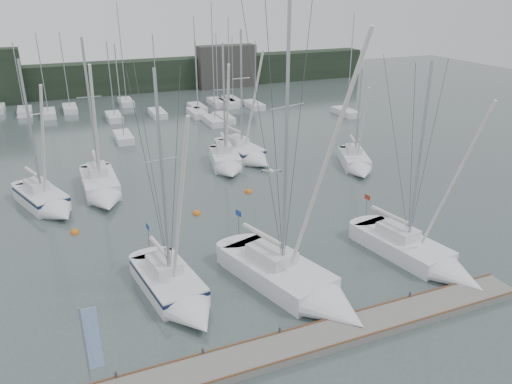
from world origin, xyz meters
TOP-DOWN VIEW (x-y plane):
  - ground at (0.00, 0.00)m, footprint 160.00×160.00m
  - dock at (0.00, -5.00)m, footprint 24.00×2.00m
  - far_treeline at (0.00, 62.00)m, footprint 90.00×4.00m
  - far_building_right at (18.00, 60.00)m, footprint 10.00×3.00m
  - mast_forest at (-3.70, 44.41)m, footprint 57.85×25.50m
  - sailboat_near_left at (-5.88, 0.92)m, footprint 3.85×8.47m
  - sailboat_near_center at (0.81, -1.26)m, footprint 6.10×10.66m
  - sailboat_near_right at (9.49, -1.26)m, footprint 4.47×9.77m
  - sailboat_mid_a at (-12.20, 17.11)m, footprint 5.11×8.21m
  - sailboat_mid_b at (-7.94, 18.10)m, footprint 2.78×8.83m
  - sailboat_mid_c at (3.93, 20.41)m, footprint 3.90×7.49m
  - sailboat_mid_d at (6.77, 22.21)m, footprint 4.10×8.52m
  - sailboat_mid_e at (15.45, 15.62)m, footprint 4.88×7.69m
  - buoy_a at (-1.64, 11.82)m, footprint 0.64×0.64m
  - buoy_b at (3.70, 14.32)m, footprint 0.63×0.63m
  - buoy_c at (-10.63, 12.12)m, footprint 0.63×0.63m
  - dock_banner at (-10.85, -4.71)m, footprint 0.68×0.08m
  - seagull at (-1.41, -1.50)m, footprint 0.92×0.46m

SIDE VIEW (x-z plane):
  - ground at x=0.00m, z-range 0.00..0.00m
  - buoy_a at x=-1.64m, z-range -0.32..0.32m
  - buoy_b at x=3.70m, z-range -0.32..0.32m
  - buoy_c at x=-10.63m, z-range -0.31..0.31m
  - dock at x=0.00m, z-range 0.00..0.40m
  - mast_forest at x=-3.70m, z-range -6.89..7.82m
  - sailboat_mid_e at x=15.45m, z-range -4.54..5.59m
  - sailboat_near_right at x=9.49m, z-range -6.24..7.29m
  - sailboat_near_left at x=-5.88m, z-range -6.30..7.43m
  - sailboat_near_center at x=0.81m, z-range -8.50..9.69m
  - sailboat_mid_a at x=-12.20m, z-range -5.57..6.81m
  - sailboat_mid_c at x=3.93m, z-range -5.61..6.85m
  - sailboat_mid_b at x=-7.94m, z-range -6.20..7.45m
  - sailboat_mid_d at x=6.77m, z-range -6.11..7.38m
  - far_treeline at x=0.00m, z-range 0.00..5.00m
  - dock_banner at x=-10.85m, z-range 0.80..5.24m
  - far_building_right at x=18.00m, z-range 0.00..7.00m
  - seagull at x=-1.41m, z-range 7.98..8.16m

